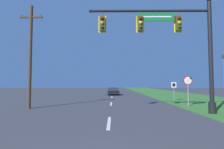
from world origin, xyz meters
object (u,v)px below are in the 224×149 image
signal_mast (177,41)px  utility_pole_near (30,55)px  car_ahead (113,91)px  route_sign_post (174,87)px  stop_sign (188,84)px

signal_mast → utility_pole_near: utility_pole_near is taller
car_ahead → route_sign_post: bearing=-58.6°
route_sign_post → signal_mast: bearing=-107.6°
car_ahead → route_sign_post: 12.84m
signal_mast → route_sign_post: signal_mast is taller
signal_mast → stop_sign: size_ratio=3.19×
stop_sign → car_ahead: bearing=111.7°
signal_mast → utility_pole_near: 10.77m
car_ahead → utility_pole_near: 18.27m
route_sign_post → utility_pole_near: 14.55m
signal_mast → stop_sign: (2.11, 3.43, -2.74)m
signal_mast → route_sign_post: (2.58, 8.14, -3.08)m
signal_mast → stop_sign: 4.87m
route_sign_post → stop_sign: bearing=-95.7°
stop_sign → signal_mast: bearing=-121.6°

